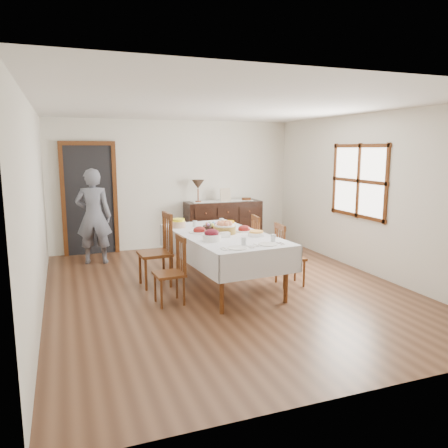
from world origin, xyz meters
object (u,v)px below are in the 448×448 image
object	(u,v)px
chair_left_far	(158,249)
chair_right_near	(287,254)
chair_left_near	(173,270)
sideboard	(223,224)
dining_table	(222,240)
table_lamp	(198,185)
person	(93,213)
chair_right_far	(263,244)

from	to	relation	value
chair_left_far	chair_right_near	xyz separation A→B (m)	(1.81, -0.67, -0.08)
chair_left_near	sideboard	size ratio (longest dim) A/B	0.57
dining_table	chair_left_near	xyz separation A→B (m)	(-0.87, -0.44, -0.25)
dining_table	table_lamp	bearing A→B (deg)	75.99
chair_right_near	sideboard	size ratio (longest dim) A/B	0.59
dining_table	chair_left_far	world-z (taller)	chair_left_far
chair_right_near	sideboard	distance (m)	2.87
person	table_lamp	xyz separation A→B (m)	(2.10, 0.52, 0.40)
chair_left_near	person	xyz separation A→B (m)	(-0.81, 2.51, 0.45)
chair_right_near	table_lamp	distance (m)	3.03
sideboard	person	size ratio (longest dim) A/B	0.87
dining_table	chair_right_far	bearing A→B (deg)	23.41
chair_left_near	table_lamp	size ratio (longest dim) A/B	1.96
chair_left_far	sideboard	size ratio (longest dim) A/B	0.69
dining_table	sideboard	size ratio (longest dim) A/B	1.53
table_lamp	person	bearing A→B (deg)	-165.97
chair_left_near	chair_right_far	bearing A→B (deg)	113.95
chair_right_near	chair_right_far	xyz separation A→B (m)	(-0.05, 0.75, 0.01)
chair_left_near	person	distance (m)	2.68
dining_table	chair_left_far	distance (m)	0.97
sideboard	person	distance (m)	2.73
chair_right_far	dining_table	bearing A→B (deg)	125.24
chair_left_near	sideboard	xyz separation A→B (m)	(1.83, 3.03, 0.02)
chair_right_far	sideboard	size ratio (longest dim) A/B	0.60
chair_right_near	sideboard	xyz separation A→B (m)	(0.03, 2.86, 0.00)
chair_left_near	sideboard	world-z (taller)	sideboard
chair_left_far	person	xyz separation A→B (m)	(-0.80, 1.67, 0.35)
person	chair_left_near	bearing A→B (deg)	119.85
chair_left_near	sideboard	bearing A→B (deg)	145.17
dining_table	person	xyz separation A→B (m)	(-1.68, 2.07, 0.20)
dining_table	sideboard	world-z (taller)	sideboard
sideboard	chair_right_far	bearing A→B (deg)	-92.20
dining_table	sideboard	bearing A→B (deg)	64.79
dining_table	chair_right_near	distance (m)	1.00
chair_left_near	chair_left_far	distance (m)	0.85
chair_left_far	sideboard	bearing A→B (deg)	136.60
person	chair_left_far	bearing A→B (deg)	127.59
person	table_lamp	distance (m)	2.20
chair_left_far	person	size ratio (longest dim) A/B	0.60
dining_table	person	distance (m)	2.67
dining_table	table_lamp	world-z (taller)	table_lamp
chair_right_far	table_lamp	bearing A→B (deg)	19.37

